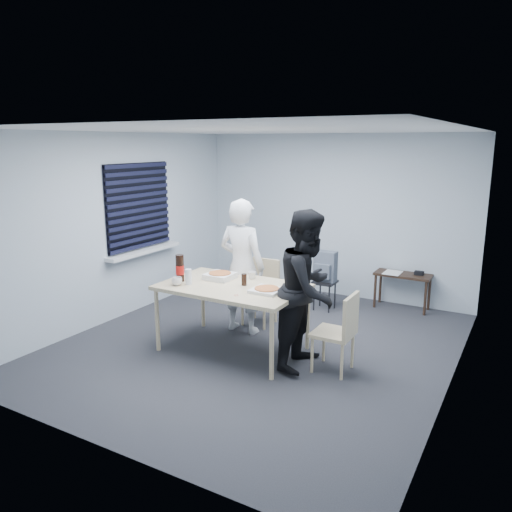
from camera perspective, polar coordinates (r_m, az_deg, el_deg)
The scene contains 19 objects.
room at distance 7.51m, azimuth -13.05°, elevation 4.73°, with size 5.00×5.00×5.00m.
dining_table at distance 5.93m, azimuth -2.70°, elevation -3.90°, with size 1.67×1.06×0.81m.
chair_far at distance 6.91m, azimuth 0.74°, elevation -3.51°, with size 0.42×0.42×0.89m.
chair_right at distance 5.50m, azimuth 9.69°, elevation -8.08°, with size 0.42×0.42×0.89m.
person_white at distance 6.49m, azimuth -1.62°, elevation -1.19°, with size 0.65×0.42×1.77m, color silver.
person_black at distance 5.52m, azimuth 5.96°, elevation -3.81°, with size 0.86×0.47×1.77m, color black.
side_table at distance 7.79m, azimuth 16.43°, elevation -2.52°, with size 0.82×0.36×0.55m.
stool at distance 7.54m, azimuth 7.86°, elevation -3.64°, with size 0.32×0.32×0.44m.
backpack at distance 7.44m, azimuth 7.90°, elevation -1.23°, with size 0.32×0.24×0.45m.
pizza_box_a at distance 6.18m, azimuth -4.14°, elevation -2.27°, with size 0.32×0.32×0.08m.
pizza_box_b at distance 5.65m, azimuth 1.24°, elevation -3.90°, with size 0.33×0.33×0.05m.
mug_a at distance 5.96m, azimuth -9.03°, elevation -2.87°, with size 0.12×0.12×0.10m, color silver.
mug_b at distance 6.17m, azimuth -0.47°, elevation -2.21°, with size 0.10×0.10×0.09m, color silver.
cola_glass at distance 5.88m, azimuth -1.37°, elevation -2.71°, with size 0.06×0.06×0.14m, color black.
soda_bottle at distance 6.10m, azimuth -8.68°, elevation -1.43°, with size 0.10×0.10×0.33m.
plastic_cups at distance 5.97m, azimuth -7.72°, elevation -2.37°, with size 0.08×0.08×0.19m, color silver.
rubber_band at distance 5.52m, azimuth -2.29°, elevation -4.51°, with size 0.05×0.05×0.00m, color red.
papers at distance 7.77m, azimuth 15.35°, elevation -1.84°, with size 0.24×0.33×0.01m, color white.
black_box at distance 7.76m, azimuth 18.13°, elevation -1.86°, with size 0.13×0.09×0.05m, color black.
Camera 1 is at (2.84, -5.07, 2.47)m, focal length 35.00 mm.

